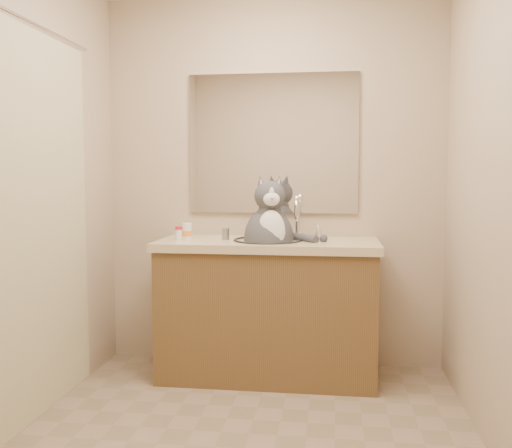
{
  "coord_description": "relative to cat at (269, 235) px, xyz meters",
  "views": [
    {
      "loc": [
        0.39,
        -2.47,
        1.25
      ],
      "look_at": [
        -0.03,
        0.65,
        0.98
      ],
      "focal_mm": 40.0,
      "sensor_mm": 36.0,
      "label": 1
    }
  ],
  "objects": [
    {
      "name": "grey_canister",
      "position": [
        -0.27,
        0.0,
        -0.0
      ],
      "size": [
        0.06,
        0.06,
        0.07
      ],
      "rotation": [
        0.0,
        0.0,
        -0.43
      ],
      "color": "gray",
      "rests_on": "vanity"
    },
    {
      "name": "shower_curtain",
      "position": [
        -1.06,
        -0.84,
        0.14
      ],
      "size": [
        0.02,
        1.3,
        1.93
      ],
      "color": "#BCB48E",
      "rests_on": "ground"
    },
    {
      "name": "vanity",
      "position": [
        -0.01,
        0.02,
        -0.44
      ],
      "size": [
        1.34,
        0.59,
        1.12
      ],
      "color": "brown",
      "rests_on": "ground"
    },
    {
      "name": "cat",
      "position": [
        0.0,
        0.0,
        0.0
      ],
      "size": [
        0.5,
        0.4,
        0.61
      ],
      "rotation": [
        0.0,
        0.0,
        0.24
      ],
      "color": "#444449",
      "rests_on": "vanity"
    },
    {
      "name": "pill_bottle_redcap",
      "position": [
        -0.55,
        -0.05,
        0.01
      ],
      "size": [
        0.06,
        0.06,
        0.08
      ],
      "rotation": [
        0.0,
        0.0,
        -0.17
      ],
      "color": "white",
      "rests_on": "vanity"
    },
    {
      "name": "pill_bottle_orange",
      "position": [
        -0.5,
        -0.04,
        0.01
      ],
      "size": [
        0.07,
        0.07,
        0.1
      ],
      "rotation": [
        0.0,
        0.0,
        -0.19
      ],
      "color": "white",
      "rests_on": "vanity"
    },
    {
      "name": "mirror",
      "position": [
        -0.01,
        0.29,
        0.56
      ],
      "size": [
        1.1,
        0.02,
        0.9
      ],
      "primitive_type": "cube",
      "color": "white",
      "rests_on": "room"
    },
    {
      "name": "room",
      "position": [
        -0.01,
        -0.94,
        0.31
      ],
      "size": [
        2.22,
        2.52,
        2.42
      ],
      "color": "gray",
      "rests_on": "ground"
    }
  ]
}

